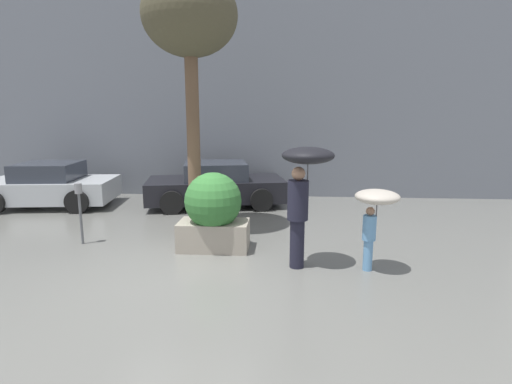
{
  "coord_description": "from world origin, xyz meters",
  "views": [
    {
      "loc": [
        1.75,
        -6.11,
        2.56
      ],
      "look_at": [
        1.2,
        1.6,
        1.05
      ],
      "focal_mm": 28.0,
      "sensor_mm": 36.0,
      "label": 1
    }
  ],
  "objects_px": {
    "planter_box": "(213,211)",
    "street_tree": "(190,21)",
    "person_child": "(375,206)",
    "parking_meter": "(79,201)",
    "parked_car_near": "(216,185)",
    "parked_car_far": "(50,186)",
    "person_adult": "(304,180)"
  },
  "relations": [
    {
      "from": "street_tree",
      "to": "parking_meter",
      "type": "height_order",
      "value": "street_tree"
    },
    {
      "from": "person_child",
      "to": "planter_box",
      "type": "bearing_deg",
      "value": -170.85
    },
    {
      "from": "planter_box",
      "to": "person_adult",
      "type": "distance_m",
      "value": 1.99
    },
    {
      "from": "planter_box",
      "to": "street_tree",
      "type": "distance_m",
      "value": 3.9
    },
    {
      "from": "parked_car_near",
      "to": "parked_car_far",
      "type": "bearing_deg",
      "value": 83.48
    },
    {
      "from": "parked_car_far",
      "to": "parking_meter",
      "type": "xyz_separation_m",
      "value": [
        2.56,
        -3.22,
        0.32
      ]
    },
    {
      "from": "street_tree",
      "to": "parked_car_near",
      "type": "bearing_deg",
      "value": 89.72
    },
    {
      "from": "parking_meter",
      "to": "person_adult",
      "type": "bearing_deg",
      "value": -11.82
    },
    {
      "from": "parked_car_near",
      "to": "street_tree",
      "type": "height_order",
      "value": "street_tree"
    },
    {
      "from": "person_child",
      "to": "parked_car_near",
      "type": "bearing_deg",
      "value": 153.17
    },
    {
      "from": "parked_car_near",
      "to": "street_tree",
      "type": "bearing_deg",
      "value": 167.76
    },
    {
      "from": "parked_car_near",
      "to": "street_tree",
      "type": "distance_m",
      "value": 4.63
    },
    {
      "from": "planter_box",
      "to": "parked_car_far",
      "type": "bearing_deg",
      "value": 147.57
    },
    {
      "from": "planter_box",
      "to": "person_adult",
      "type": "xyz_separation_m",
      "value": [
        1.66,
        -0.8,
        0.75
      ]
    },
    {
      "from": "person_adult",
      "to": "parked_car_far",
      "type": "relative_size",
      "value": 0.56
    },
    {
      "from": "person_child",
      "to": "parking_meter",
      "type": "relative_size",
      "value": 1.12
    },
    {
      "from": "parked_car_near",
      "to": "street_tree",
      "type": "xyz_separation_m",
      "value": [
        -0.01,
        -2.58,
        3.84
      ]
    },
    {
      "from": "parked_car_far",
      "to": "parking_meter",
      "type": "height_order",
      "value": "parking_meter"
    },
    {
      "from": "parked_car_near",
      "to": "street_tree",
      "type": "relative_size",
      "value": 0.76
    },
    {
      "from": "person_child",
      "to": "street_tree",
      "type": "height_order",
      "value": "street_tree"
    },
    {
      "from": "planter_box",
      "to": "street_tree",
      "type": "relative_size",
      "value": 0.28
    },
    {
      "from": "street_tree",
      "to": "parking_meter",
      "type": "distance_m",
      "value": 4.23
    },
    {
      "from": "parked_car_near",
      "to": "parking_meter",
      "type": "height_order",
      "value": "parking_meter"
    },
    {
      "from": "parked_car_far",
      "to": "parking_meter",
      "type": "relative_size",
      "value": 2.95
    },
    {
      "from": "person_adult",
      "to": "planter_box",
      "type": "bearing_deg",
      "value": 138.95
    },
    {
      "from": "planter_box",
      "to": "parking_meter",
      "type": "height_order",
      "value": "planter_box"
    },
    {
      "from": "planter_box",
      "to": "person_adult",
      "type": "bearing_deg",
      "value": -25.71
    },
    {
      "from": "person_child",
      "to": "parking_meter",
      "type": "height_order",
      "value": "person_child"
    },
    {
      "from": "person_adult",
      "to": "street_tree",
      "type": "distance_m",
      "value": 4.19
    },
    {
      "from": "parked_car_near",
      "to": "parked_car_far",
      "type": "height_order",
      "value": "same"
    },
    {
      "from": "planter_box",
      "to": "person_child",
      "type": "relative_size",
      "value": 1.08
    },
    {
      "from": "planter_box",
      "to": "parked_car_far",
      "type": "distance_m",
      "value": 6.22
    }
  ]
}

